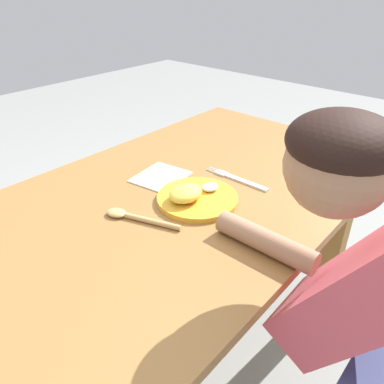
{
  "coord_description": "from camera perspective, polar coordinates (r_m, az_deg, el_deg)",
  "views": [
    {
      "loc": [
        -0.64,
        -0.62,
        1.25
      ],
      "look_at": [
        0.02,
        -0.05,
        0.74
      ],
      "focal_mm": 34.77,
      "sensor_mm": 36.0,
      "label": 1
    }
  ],
  "objects": [
    {
      "name": "fork",
      "position": [
        1.12,
        7.04,
        1.95
      ],
      "size": [
        0.03,
        0.22,
        0.01
      ],
      "rotation": [
        0.0,
        0.0,
        1.58
      ],
      "color": "silver",
      "rests_on": "dining_table"
    },
    {
      "name": "dining_table",
      "position": [
        1.12,
        -2.35,
        -6.45
      ],
      "size": [
        1.41,
        0.8,
        0.72
      ],
      "color": "olive",
      "rests_on": "ground_plane"
    },
    {
      "name": "spoon",
      "position": [
        0.95,
        -8.93,
        -3.8
      ],
      "size": [
        0.09,
        0.2,
        0.02
      ],
      "rotation": [
        0.0,
        0.0,
        1.91
      ],
      "color": "tan",
      "rests_on": "dining_table"
    },
    {
      "name": "napkin",
      "position": [
        1.13,
        -4.84,
        2.33
      ],
      "size": [
        0.17,
        0.15,
        0.0
      ],
      "primitive_type": "cube",
      "rotation": [
        0.0,
        0.0,
        0.15
      ],
      "color": "white",
      "rests_on": "dining_table"
    },
    {
      "name": "person",
      "position": [
        0.88,
        23.33,
        -20.0
      ],
      "size": [
        0.2,
        0.49,
        1.07
      ],
      "color": "navy",
      "rests_on": "ground_plane"
    },
    {
      "name": "ground_plane",
      "position": [
        1.54,
        -1.85,
        -24.09
      ],
      "size": [
        8.0,
        8.0,
        0.0
      ],
      "primitive_type": "plane",
      "color": "gray"
    },
    {
      "name": "plate",
      "position": [
        1.0,
        0.37,
        -0.71
      ],
      "size": [
        0.22,
        0.22,
        0.05
      ],
      "color": "gold",
      "rests_on": "dining_table"
    }
  ]
}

